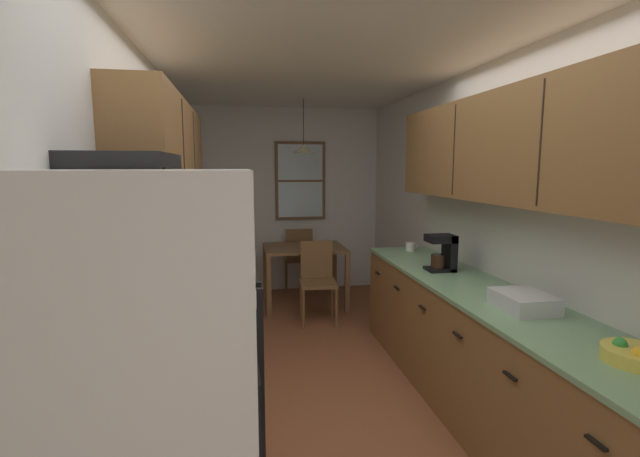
{
  "coord_description": "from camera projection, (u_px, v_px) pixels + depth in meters",
  "views": [
    {
      "loc": [
        -0.62,
        -2.61,
        1.74
      ],
      "look_at": [
        0.08,
        1.38,
        1.18
      ],
      "focal_mm": 24.95,
      "sensor_mm": 36.0,
      "label": 1
    }
  ],
  "objects": [
    {
      "name": "upper_cabinets_left",
      "position": [
        166.0,
        153.0,
        3.15
      ],
      "size": [
        0.33,
        2.06,
        0.72
      ],
      "color": "brown"
    },
    {
      "name": "dining_chair_near",
      "position": [
        317.0,
        277.0,
        5.03
      ],
      "size": [
        0.43,
        0.43,
        0.9
      ],
      "color": "brown",
      "rests_on": "ground"
    },
    {
      "name": "counter_right",
      "position": [
        478.0,
        352.0,
        3.13
      ],
      "size": [
        0.64,
        3.35,
        0.9
      ],
      "color": "brown",
      "rests_on": "ground"
    },
    {
      "name": "wall_back",
      "position": [
        286.0,
        200.0,
        6.28
      ],
      "size": [
        4.4,
        0.1,
        2.55
      ],
      "primitive_type": "cube",
      "color": "silver",
      "rests_on": "ground"
    },
    {
      "name": "counter_left",
      "position": [
        195.0,
        336.0,
        3.41
      ],
      "size": [
        0.64,
        1.98,
        0.9
      ],
      "color": "brown",
      "rests_on": "ground"
    },
    {
      "name": "dish_towel",
      "position": [
        243.0,
        404.0,
        2.35
      ],
      "size": [
        0.02,
        0.16,
        0.24
      ],
      "primitive_type": "cube",
      "color": "white"
    },
    {
      "name": "back_window",
      "position": [
        300.0,
        181.0,
        6.2
      ],
      "size": [
        0.7,
        0.05,
        1.09
      ],
      "color": "brown"
    },
    {
      "name": "microwave_over_range",
      "position": [
        129.0,
        192.0,
        1.96
      ],
      "size": [
        0.39,
        0.63,
        0.34
      ],
      "color": "black"
    },
    {
      "name": "coffee_maker",
      "position": [
        444.0,
        252.0,
        3.62
      ],
      "size": [
        0.22,
        0.18,
        0.3
      ],
      "color": "black",
      "rests_on": "counter_right"
    },
    {
      "name": "fruit_bowl",
      "position": [
        636.0,
        354.0,
        1.92
      ],
      "size": [
        0.27,
        0.27,
        0.09
      ],
      "color": "#E5D14C",
      "rests_on": "counter_right"
    },
    {
      "name": "dish_rack",
      "position": [
        524.0,
        301.0,
        2.63
      ],
      "size": [
        0.28,
        0.34,
        0.1
      ],
      "primitive_type": "cube",
      "color": "silver",
      "rests_on": "counter_right"
    },
    {
      "name": "dining_chair_far",
      "position": [
        298.0,
        256.0,
        6.22
      ],
      "size": [
        0.41,
        0.41,
        0.9
      ],
      "color": "brown",
      "rests_on": "ground"
    },
    {
      "name": "stove_range",
      "position": [
        168.0,
        433.0,
        2.14
      ],
      "size": [
        0.66,
        0.63,
        1.1
      ],
      "color": "white",
      "rests_on": "ground"
    },
    {
      "name": "mug_by_coffeemaker",
      "position": [
        410.0,
        247.0,
        4.49
      ],
      "size": [
        0.13,
        0.09,
        0.09
      ],
      "color": "white",
      "rests_on": "counter_right"
    },
    {
      "name": "wall_left",
      "position": [
        147.0,
        227.0,
        3.46
      ],
      "size": [
        0.1,
        9.0,
        2.55
      ],
      "primitive_type": "cube",
      "color": "silver",
      "rests_on": "ground"
    },
    {
      "name": "trash_bin",
      "position": [
        236.0,
        297.0,
        4.79
      ],
      "size": [
        0.32,
        0.32,
        0.7
      ],
      "primitive_type": "cylinder",
      "color": "white",
      "rests_on": "ground"
    },
    {
      "name": "wall_right",
      "position": [
        468.0,
        220.0,
        3.92
      ],
      "size": [
        0.1,
        9.0,
        2.55
      ],
      "primitive_type": "cube",
      "color": "silver",
      "rests_on": "ground"
    },
    {
      "name": "ground_plane",
      "position": [
        318.0,
        369.0,
        3.87
      ],
      "size": [
        12.0,
        12.0,
        0.0
      ],
      "primitive_type": "plane",
      "color": "brown"
    },
    {
      "name": "upper_cabinets_right",
      "position": [
        513.0,
        147.0,
        2.91
      ],
      "size": [
        0.33,
        3.03,
        0.74
      ],
      "color": "brown"
    },
    {
      "name": "dining_table",
      "position": [
        304.0,
        255.0,
        5.6
      ],
      "size": [
        1.0,
        0.82,
        0.75
      ],
      "color": "brown",
      "rests_on": "ground"
    },
    {
      "name": "storage_canister",
      "position": [
        179.0,
        293.0,
        2.64
      ],
      "size": [
        0.1,
        0.1,
        0.19
      ],
      "color": "#D84C19",
      "rests_on": "counter_left"
    },
    {
      "name": "pendant_light",
      "position": [
        304.0,
        149.0,
        5.42
      ],
      "size": [
        0.28,
        0.28,
        0.64
      ],
      "color": "black"
    },
    {
      "name": "ceiling_slab",
      "position": [
        318.0,
        59.0,
        3.51
      ],
      "size": [
        4.4,
        9.0,
        0.08
      ],
      "primitive_type": "cube",
      "color": "white"
    },
    {
      "name": "refrigerator",
      "position": [
        144.0,
        443.0,
        1.42
      ],
      "size": [
        0.74,
        0.72,
        1.73
      ],
      "color": "white",
      "rests_on": "ground"
    }
  ]
}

